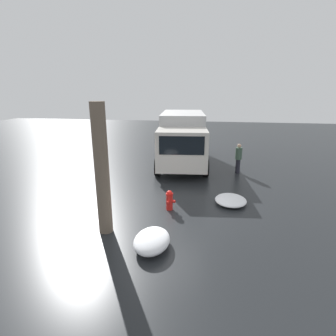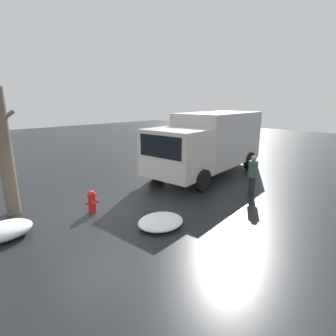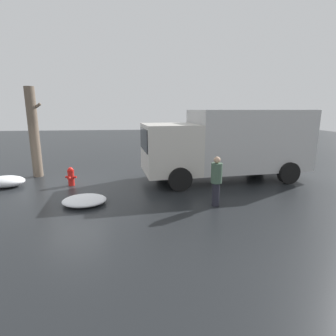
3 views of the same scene
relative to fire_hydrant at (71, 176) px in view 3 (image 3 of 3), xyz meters
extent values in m
plane|color=black|center=(0.00, 0.00, -0.38)|extent=(60.00, 60.00, 0.00)
cylinder|color=red|center=(0.00, 0.00, -0.10)|extent=(0.25, 0.25, 0.56)
cylinder|color=red|center=(0.00, 0.00, 0.22)|extent=(0.26, 0.26, 0.08)
sphere|color=red|center=(0.00, 0.00, 0.26)|extent=(0.21, 0.21, 0.21)
cylinder|color=red|center=(-0.04, -0.17, -0.03)|extent=(0.13, 0.12, 0.11)
cylinder|color=red|center=(0.17, -0.03, -0.03)|extent=(0.12, 0.11, 0.09)
cylinder|color=red|center=(-0.17, 0.04, -0.03)|extent=(0.12, 0.11, 0.09)
cylinder|color=#6B5B4C|center=(-1.87, 1.72, 1.60)|extent=(0.43, 0.43, 3.97)
cylinder|color=#6B5B4C|center=(-1.68, 1.72, 2.71)|extent=(0.49, 0.12, 0.39)
cube|color=beige|center=(4.00, 0.02, 1.05)|extent=(2.35, 2.69, 1.97)
cube|color=black|center=(2.94, -0.09, 1.45)|extent=(0.24, 2.08, 0.87)
cube|color=#BCBCBC|center=(7.49, 0.37, 1.33)|extent=(5.12, 2.97, 2.53)
cylinder|color=black|center=(4.23, -1.21, 0.07)|extent=(0.92, 0.37, 0.90)
cylinder|color=black|center=(3.98, 1.27, 0.07)|extent=(0.92, 0.37, 0.90)
cylinder|color=black|center=(8.83, -0.75, 0.07)|extent=(0.92, 0.37, 0.90)
cylinder|color=black|center=(8.58, 1.73, 0.07)|extent=(0.92, 0.37, 0.90)
cylinder|color=#23232D|center=(5.10, -2.89, -0.01)|extent=(0.24, 0.24, 0.75)
cylinder|color=#3F5947|center=(5.10, -2.89, 0.68)|extent=(0.35, 0.35, 0.63)
sphere|color=tan|center=(5.10, -2.89, 1.10)|extent=(0.20, 0.20, 0.20)
ellipsoid|color=white|center=(0.94, -2.28, -0.25)|extent=(1.39, 1.21, 0.26)
ellipsoid|color=white|center=(-2.53, 0.10, -0.17)|extent=(1.42, 1.00, 0.43)
camera|label=1|loc=(-8.81, -1.40, 3.85)|focal=28.00mm
camera|label=2|loc=(-3.81, -7.43, 3.17)|focal=28.00mm
camera|label=3|loc=(2.69, -10.55, 2.60)|focal=28.00mm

